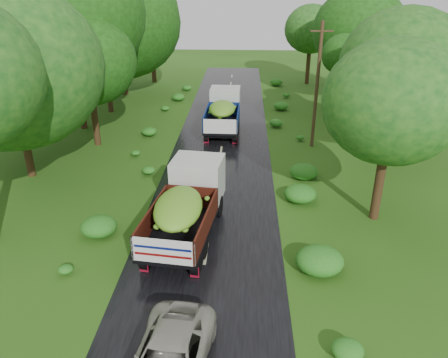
{
  "coord_description": "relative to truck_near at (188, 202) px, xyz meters",
  "views": [
    {
      "loc": [
        1.49,
        -11.4,
        10.76
      ],
      "look_at": [
        0.58,
        7.92,
        1.7
      ],
      "focal_mm": 35.0,
      "sensor_mm": 36.0,
      "label": 1
    }
  ],
  "objects": [
    {
      "name": "ground",
      "position": [
        0.93,
        -5.58,
        -1.62
      ],
      "size": [
        120.0,
        120.0,
        0.0
      ],
      "primitive_type": "plane",
      "color": "#22490F",
      "rests_on": "ground"
    },
    {
      "name": "road",
      "position": [
        0.93,
        -0.58,
        -1.61
      ],
      "size": [
        6.5,
        80.0,
        0.02
      ],
      "primitive_type": "cube",
      "color": "black",
      "rests_on": "ground"
    },
    {
      "name": "road_lines",
      "position": [
        0.93,
        0.42,
        -1.6
      ],
      "size": [
        0.12,
        69.6,
        0.0
      ],
      "color": "#BFB78C",
      "rests_on": "road"
    },
    {
      "name": "truck_near",
      "position": [
        0.0,
        0.0,
        0.0
      ],
      "size": [
        3.24,
        7.05,
        2.86
      ],
      "rotation": [
        0.0,
        0.0,
        -0.13
      ],
      "color": "black",
      "rests_on": "ground"
    },
    {
      "name": "truck_far",
      "position": [
        0.88,
        14.77,
        -0.04
      ],
      "size": [
        2.49,
        6.7,
        2.8
      ],
      "rotation": [
        0.0,
        0.0,
        -0.02
      ],
      "color": "black",
      "rests_on": "ground"
    },
    {
      "name": "utility_pole",
      "position": [
        7.16,
        11.67,
        2.62
      ],
      "size": [
        1.44,
        0.24,
        8.23
      ],
      "rotation": [
        0.0,
        0.0,
        0.04
      ],
      "color": "#382616",
      "rests_on": "ground"
    },
    {
      "name": "trees_left",
      "position": [
        -9.2,
        15.43,
        5.26
      ],
      "size": [
        6.42,
        35.37,
        10.38
      ],
      "color": "black",
      "rests_on": "ground"
    },
    {
      "name": "trees_right",
      "position": [
        10.6,
        15.81,
        4.3
      ],
      "size": [
        6.94,
        32.49,
        8.27
      ],
      "color": "black",
      "rests_on": "ground"
    },
    {
      "name": "shrubs",
      "position": [
        0.93,
        8.42,
        -1.27
      ],
      "size": [
        11.9,
        44.0,
        0.7
      ],
      "color": "#236517",
      "rests_on": "ground"
    }
  ]
}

